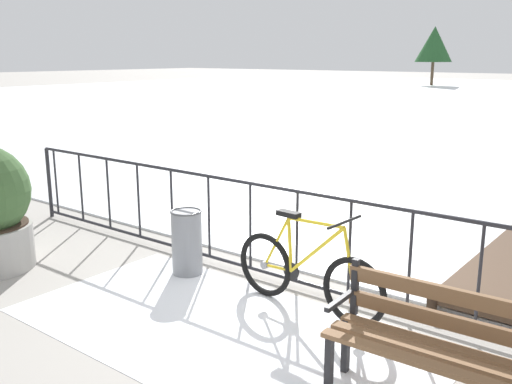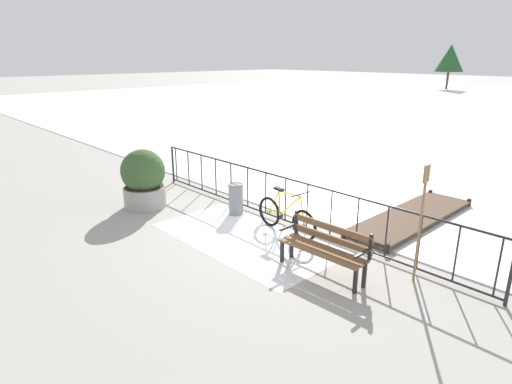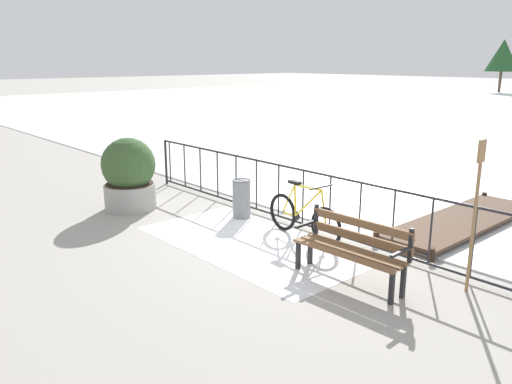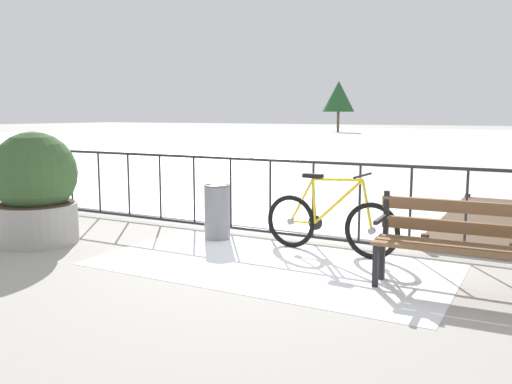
% 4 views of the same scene
% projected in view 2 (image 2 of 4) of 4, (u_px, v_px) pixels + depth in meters
% --- Properties ---
extents(ground_plane, '(160.00, 160.00, 0.00)m').
position_uv_depth(ground_plane, '(285.00, 223.00, 9.50)').
color(ground_plane, '#9E9991').
extents(snow_patch, '(3.91, 2.04, 0.01)m').
position_uv_depth(snow_patch, '(245.00, 238.00, 8.72)').
color(snow_patch, white).
rests_on(snow_patch, ground).
extents(railing_fence, '(9.06, 0.06, 1.07)m').
position_uv_depth(railing_fence, '(285.00, 200.00, 9.33)').
color(railing_fence, '#232328').
rests_on(railing_fence, ground).
extents(bicycle_near_railing, '(1.71, 0.52, 0.97)m').
position_uv_depth(bicycle_near_railing, '(286.00, 217.00, 8.88)').
color(bicycle_near_railing, black).
rests_on(bicycle_near_railing, ground).
extents(park_bench, '(1.62, 0.54, 0.89)m').
position_uv_depth(park_bench, '(325.00, 245.00, 7.23)').
color(park_bench, brown).
rests_on(park_bench, ground).
extents(planter_with_shrub, '(1.06, 1.06, 1.44)m').
position_uv_depth(planter_with_shrub, '(144.00, 179.00, 10.36)').
color(planter_with_shrub, '#9E9B96').
rests_on(planter_with_shrub, ground).
extents(trash_bin, '(0.35, 0.35, 0.73)m').
position_uv_depth(trash_bin, '(236.00, 199.00, 9.97)').
color(trash_bin, gray).
rests_on(trash_bin, ground).
extents(oar_upright, '(0.04, 0.16, 1.98)m').
position_uv_depth(oar_upright, '(421.00, 216.00, 6.75)').
color(oar_upright, '#937047').
rests_on(oar_upright, ground).
extents(wooden_dock, '(1.10, 3.94, 0.20)m').
position_uv_depth(wooden_dock, '(412.00, 216.00, 9.63)').
color(wooden_dock, '#4C3828').
rests_on(wooden_dock, ground).
extents(tree_centre, '(2.97, 2.97, 4.73)m').
position_uv_depth(tree_centre, '(450.00, 58.00, 46.28)').
color(tree_centre, brown).
rests_on(tree_centre, ground).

